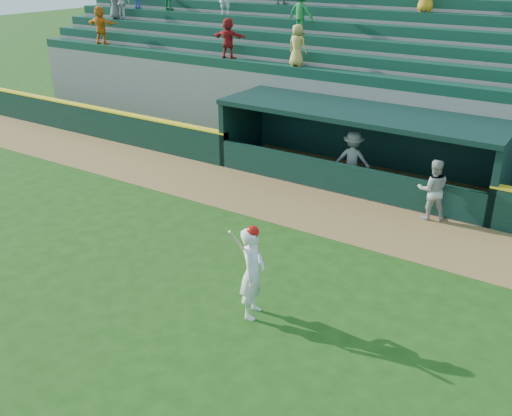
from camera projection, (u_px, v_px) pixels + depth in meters
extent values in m
plane|color=#1A4010|center=(219.00, 282.00, 13.41)|extent=(120.00, 120.00, 0.00)
cube|color=brown|center=(316.00, 210.00, 17.15)|extent=(40.00, 3.00, 0.01)
cube|color=black|center=(79.00, 119.00, 24.28)|extent=(15.50, 0.30, 1.20)
cube|color=yellow|center=(77.00, 104.00, 24.02)|extent=(15.50, 0.32, 0.06)
imported|color=#A6A6A1|center=(433.00, 190.00, 16.25)|extent=(1.08, 0.99, 1.80)
imported|color=gray|center=(353.00, 159.00, 18.55)|extent=(1.32, 0.93, 1.85)
cube|color=#61605C|center=(354.00, 181.00, 19.29)|extent=(9.00, 2.60, 0.04)
cube|color=black|center=(242.00, 128.00, 21.12)|extent=(0.20, 2.60, 2.30)
cube|color=black|center=(503.00, 176.00, 16.53)|extent=(0.20, 2.60, 2.30)
cube|color=black|center=(372.00, 139.00, 19.82)|extent=(9.40, 0.20, 2.30)
cube|color=black|center=(359.00, 112.00, 18.32)|extent=(9.40, 2.80, 0.16)
cube|color=black|center=(340.00, 178.00, 18.16)|extent=(9.00, 0.16, 1.00)
cube|color=brown|center=(364.00, 168.00, 19.80)|extent=(8.40, 0.45, 0.10)
cube|color=slate|center=(379.00, 127.00, 20.09)|extent=(34.00, 0.85, 2.91)
cube|color=#0F3828|center=(381.00, 81.00, 19.33)|extent=(34.00, 0.60, 0.36)
cube|color=slate|center=(388.00, 116.00, 20.65)|extent=(34.00, 0.85, 3.36)
cube|color=#0F3828|center=(392.00, 64.00, 19.80)|extent=(34.00, 0.60, 0.36)
cube|color=slate|center=(397.00, 105.00, 21.21)|extent=(34.00, 0.85, 3.81)
cube|color=#0F3828|center=(402.00, 48.00, 20.26)|extent=(34.00, 0.60, 0.36)
cube|color=slate|center=(406.00, 94.00, 21.77)|extent=(34.00, 0.85, 4.26)
cube|color=#0F3828|center=(411.00, 32.00, 20.73)|extent=(34.00, 0.60, 0.36)
cube|color=slate|center=(414.00, 84.00, 22.32)|extent=(34.00, 0.85, 4.71)
cube|color=#0F3828|center=(420.00, 17.00, 21.19)|extent=(34.00, 0.60, 0.36)
cube|color=slate|center=(421.00, 75.00, 22.88)|extent=(34.00, 0.85, 5.16)
cube|color=#0F3828|center=(429.00, 3.00, 21.66)|extent=(34.00, 0.60, 0.36)
cube|color=slate|center=(429.00, 66.00, 23.44)|extent=(34.00, 0.85, 5.61)
cube|color=slate|center=(433.00, 64.00, 23.88)|extent=(34.50, 0.30, 5.61)
imported|color=silver|center=(122.00, 2.00, 26.73)|extent=(0.95, 0.46, 1.56)
imported|color=maroon|center=(228.00, 38.00, 22.15)|extent=(1.47, 0.62, 1.53)
imported|color=#1B7A31|center=(301.00, 12.00, 21.94)|extent=(1.07, 0.65, 1.62)
imported|color=gold|center=(297.00, 45.00, 20.63)|extent=(0.76, 0.53, 1.48)
imported|color=orange|center=(100.00, 25.00, 25.65)|extent=(1.58, 0.71, 1.65)
imported|color=#4A4A4A|center=(115.00, 1.00, 26.94)|extent=(0.80, 0.54, 1.61)
imported|color=white|center=(253.00, 273.00, 11.80)|extent=(0.66, 0.84, 2.03)
sphere|color=#B80D0A|center=(252.00, 232.00, 11.42)|extent=(0.27, 0.27, 0.27)
cylinder|color=#D7BD8A|center=(239.00, 244.00, 11.43)|extent=(0.23, 0.50, 0.76)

